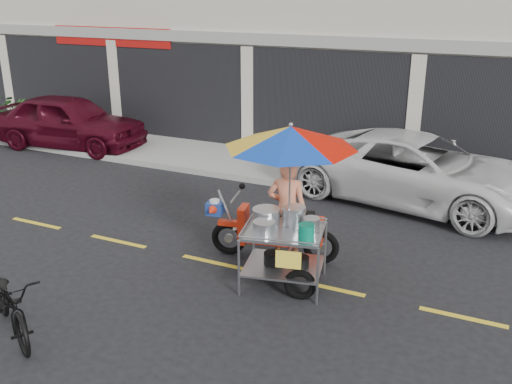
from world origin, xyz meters
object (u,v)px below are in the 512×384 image
at_px(maroon_sedan, 69,121).
at_px(food_vendor_rig, 287,180).
at_px(white_pickup, 417,170).
at_px(near_bicycle, 11,303).

distance_m(maroon_sedan, food_vendor_rig, 9.75).
bearing_deg(white_pickup, food_vendor_rig, 173.63).
height_order(maroon_sedan, white_pickup, maroon_sedan).
xyz_separation_m(maroon_sedan, food_vendor_rig, (8.58, -4.55, 0.84)).
relative_size(white_pickup, near_bicycle, 3.02).
height_order(white_pickup, near_bicycle, white_pickup).
bearing_deg(white_pickup, maroon_sedan, 98.69).
height_order(maroon_sedan, near_bicycle, maroon_sedan).
relative_size(near_bicycle, food_vendor_rig, 0.61).
bearing_deg(food_vendor_rig, maroon_sedan, 140.00).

